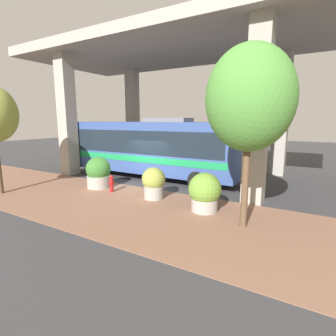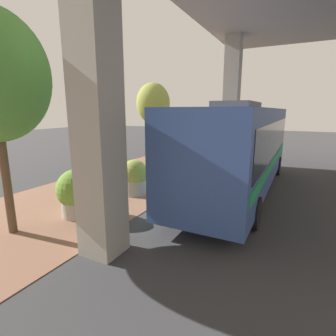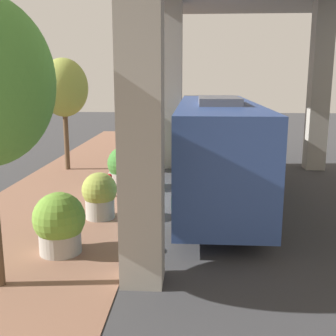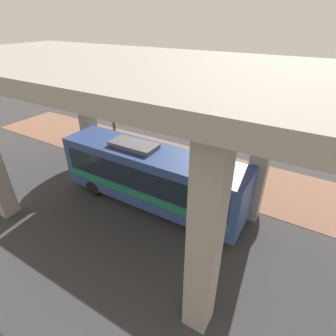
% 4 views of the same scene
% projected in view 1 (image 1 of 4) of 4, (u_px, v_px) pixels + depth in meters
% --- Properties ---
extents(ground_plane, '(80.00, 80.00, 0.00)m').
position_uv_depth(ground_plane, '(138.00, 187.00, 14.60)').
color(ground_plane, '#38383A').
rests_on(ground_plane, ground).
extents(sidewalk_strip, '(6.00, 40.00, 0.02)m').
position_uv_depth(sidewalk_strip, '(98.00, 201.00, 12.06)').
color(sidewalk_strip, '#845B47').
rests_on(sidewalk_strip, ground).
extents(overpass, '(9.40, 20.29, 8.50)m').
position_uv_depth(overpass, '(174.00, 60.00, 16.65)').
color(overpass, '#9E998E').
rests_on(overpass, ground).
extents(bus, '(2.76, 11.28, 3.80)m').
position_uv_depth(bus, '(153.00, 146.00, 16.55)').
color(bus, '#334C8C').
rests_on(bus, ground).
extents(fire_hydrant, '(0.41, 0.20, 0.90)m').
position_uv_depth(fire_hydrant, '(111.00, 184.00, 13.44)').
color(fire_hydrant, '#B21919').
rests_on(fire_hydrant, ground).
extents(planter_front, '(1.33, 1.33, 1.72)m').
position_uv_depth(planter_front, '(99.00, 173.00, 14.29)').
color(planter_front, '#9E998E').
rests_on(planter_front, ground).
extents(planter_middle, '(1.33, 1.33, 1.61)m').
position_uv_depth(planter_middle, '(205.00, 192.00, 10.55)').
color(planter_middle, '#9E998E').
rests_on(planter_middle, ground).
extents(planter_back, '(1.11, 1.11, 1.50)m').
position_uv_depth(planter_back, '(154.00, 183.00, 12.29)').
color(planter_back, '#9E998E').
rests_on(planter_back, ground).
extents(street_tree_near, '(2.84, 2.84, 6.05)m').
position_uv_depth(street_tree_near, '(250.00, 99.00, 8.36)').
color(street_tree_near, brown).
rests_on(street_tree_near, ground).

